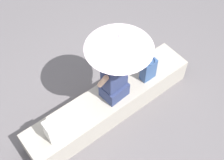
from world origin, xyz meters
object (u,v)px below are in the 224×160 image
at_px(person_seated, 114,78).
at_px(parasol, 119,42).
at_px(tote_bag_canvas, 148,69).
at_px(handbag_black, 54,129).

height_order(person_seated, parasol, parasol).
bearing_deg(tote_bag_canvas, person_seated, -6.37).
distance_m(parasol, handbag_black, 1.36).
bearing_deg(handbag_black, parasol, -176.12).
bearing_deg(person_seated, tote_bag_canvas, 173.63).
relative_size(person_seated, parasol, 0.82).
bearing_deg(person_seated, handbag_black, 2.20).
bearing_deg(parasol, person_seated, 20.14).
distance_m(handbag_black, tote_bag_canvas, 1.58).
bearing_deg(tote_bag_canvas, handbag_black, -0.94).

